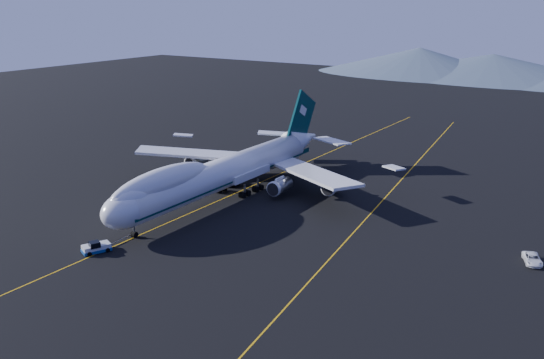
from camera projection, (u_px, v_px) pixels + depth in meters
The scene contains 6 objects.
ground at pixel (225, 198), 129.34m from camera, with size 500.00×500.00×0.00m, color black.
taxiway_line_main at pixel (225, 198), 129.34m from camera, with size 0.25×220.00×0.01m, color #D0980C.
taxiway_line_side at pixel (374, 210), 121.75m from camera, with size 0.25×200.00×0.01m, color #D0980C.
boeing_747 at pixel (224, 172), 127.70m from camera, with size 59.62×72.43×19.37m.
pushback_tug at pixel (96, 248), 101.70m from camera, with size 4.08×5.25×2.04m.
service_van at pixel (532, 259), 97.26m from camera, with size 2.48×5.37×1.49m, color white.
Camera 1 is at (75.30, -97.51, 40.86)m, focal length 40.00 mm.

